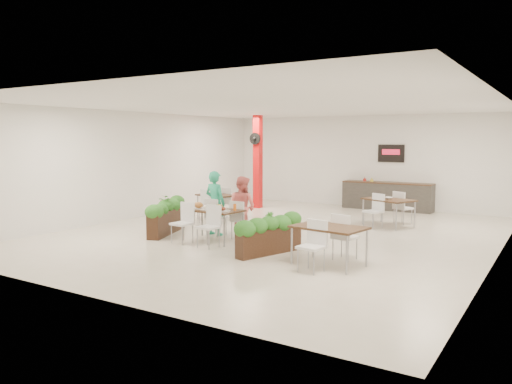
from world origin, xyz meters
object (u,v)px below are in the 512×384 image
service_counter (387,195)px  diner_woman (242,207)px  side_table_a (216,199)px  side_table_b (389,203)px  planter_left (166,214)px  red_column (258,161)px  diner_man (215,203)px  main_table (212,214)px  side_table_c (329,232)px  planter_right (269,231)px

service_counter → diner_woman: bearing=-102.4°
service_counter → side_table_a: bearing=-127.7°
service_counter → side_table_a: (-3.66, -4.74, 0.13)m
side_table_a → side_table_b: 4.94m
planter_left → side_table_a: bearing=95.7°
red_column → diner_man: bearing=-70.2°
service_counter → diner_woman: service_counter is taller
planter_left → side_table_a: planter_left is taller
diner_woman → planter_left: 2.03m
diner_man → side_table_b: size_ratio=0.97×
service_counter → diner_woman: size_ratio=2.00×
side_table_b → main_table: bearing=-100.5°
side_table_b → red_column: bearing=-170.1°
diner_man → side_table_c: 3.88m
diner_man → planter_left: bearing=28.9°
planter_left → side_table_b: 6.00m
red_column → main_table: 5.94m
red_column → service_counter: size_ratio=1.07×
diner_man → planter_right: (2.21, -1.11, -0.32)m
diner_man → side_table_c: bearing=164.2°
red_column → service_counter: bearing=25.0°
planter_left → diner_man: bearing=24.6°
diner_woman → side_table_c: 3.14m
planter_right → side_table_a: (-3.60, 3.03, 0.14)m
planter_right → side_table_c: (1.43, -0.23, 0.16)m
red_column → planter_left: 5.47m
side_table_b → side_table_c: 4.88m
planter_right → side_table_c: 1.46m
main_table → side_table_b: same height
side_table_a → service_counter: bearing=66.1°
diner_woman → planter_right: (1.41, -1.11, -0.27)m
side_table_a → side_table_b: same height
planter_right → service_counter: bearing=89.5°
side_table_c → main_table: bearing=176.1°
main_table → planter_right: main_table is taller
service_counter → planter_right: service_counter is taller
planter_right → side_table_b: size_ratio=1.00×
service_counter → diner_man: 7.05m
side_table_a → side_table_c: 5.99m
side_table_a → side_table_b: (4.67, 1.60, 0.01)m
red_column → side_table_a: (0.34, -2.87, -1.02)m
service_counter → planter_left: size_ratio=1.67×
red_column → diner_woman: bearing=-62.2°
main_table → side_table_c: bearing=-11.8°
service_counter → side_table_c: bearing=-80.3°
side_table_c → diner_woman: bearing=162.8°
main_table → planter_right: bearing=-14.0°
diner_man → planter_left: size_ratio=0.89×
diner_man → side_table_b: (3.28, 3.53, -0.16)m
service_counter → planter_right: bearing=-90.5°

